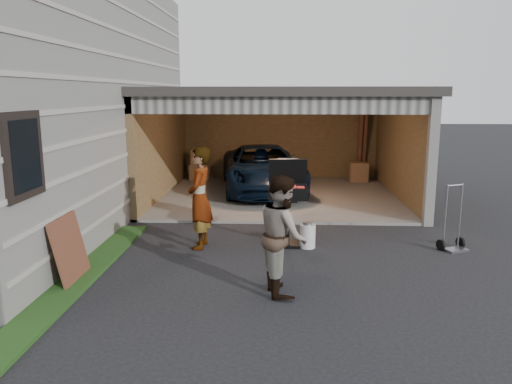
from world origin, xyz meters
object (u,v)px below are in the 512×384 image
minivan (262,171)px  bbq_grill (288,195)px  plywood_panel (70,250)px  propane_tank (308,236)px  woman (200,198)px  man (283,235)px  hand_truck (453,237)px

minivan → bbq_grill: bbq_grill is taller
minivan → plywood_panel: bearing=-118.3°
propane_tank → minivan: bearing=101.3°
woman → plywood_panel: (-1.66, -1.78, -0.42)m
woman → propane_tank: (1.95, 0.08, -0.70)m
man → woman: bearing=24.1°
man → minivan: bearing=-8.0°
man → plywood_panel: (-3.14, 0.23, -0.34)m
plywood_panel → bbq_grill: bearing=31.8°
minivan → plywood_panel: size_ratio=4.55×
man → bbq_grill: 2.24m
minivan → propane_tank: 5.13m
minivan → bbq_grill: (0.64, -4.86, 0.30)m
bbq_grill → hand_truck: bbq_grill is taller
man → plywood_panel: 3.17m
bbq_grill → plywood_panel: (-3.24, -2.01, -0.44)m
man → propane_tank: size_ratio=3.89×
man → plywood_panel: size_ratio=1.67×
woman → plywood_panel: size_ratio=1.83×
plywood_panel → propane_tank: bearing=27.2°
propane_tank → bbq_grill: bearing=157.2°
man → plywood_panel: bearing=73.4°
bbq_grill → man: bearing=-92.6°
minivan → propane_tank: size_ratio=10.61×
propane_tank → woman: bearing=-177.7°
woman → plywood_panel: woman is taller
bbq_grill → propane_tank: (0.37, -0.15, -0.72)m
woman → bbq_grill: size_ratio=1.17×
plywood_panel → man: bearing=-4.2°
bbq_grill → plywood_panel: bbq_grill is taller
hand_truck → plywood_panel: bearing=172.8°
minivan → man: (0.54, -7.10, 0.20)m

